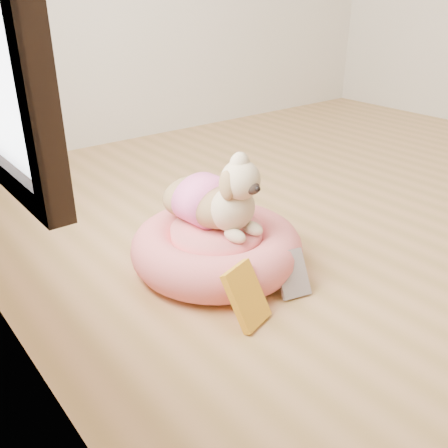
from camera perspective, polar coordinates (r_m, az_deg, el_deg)
floor at (r=2.79m, az=22.52°, el=0.76°), size 4.50×4.50×0.00m
pet_bed at (r=2.10m, az=-0.85°, el=-2.70°), size 0.72×0.72×0.18m
dog at (r=2.00m, az=-0.94°, el=4.39°), size 0.37×0.51×0.35m
book_yellow at (r=1.76m, az=2.58°, el=-8.20°), size 0.18×0.17×0.21m
book_white at (r=1.94m, az=7.80°, el=-5.64°), size 0.14×0.14×0.17m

